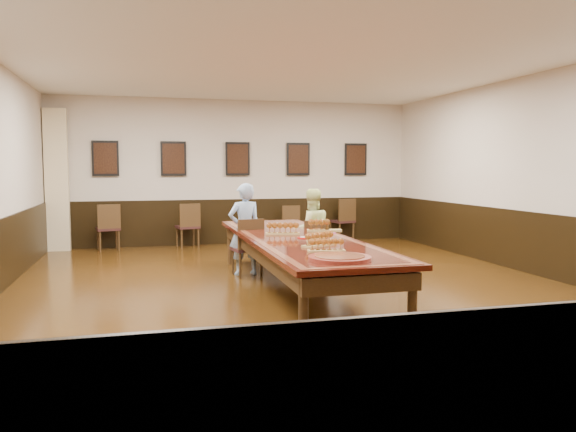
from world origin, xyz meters
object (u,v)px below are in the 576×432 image
object	(u,v)px
chair_woman	(313,246)
carved_platter	(340,258)
spare_chair_a	(108,227)
conference_table	(297,247)
person_woman	(311,230)
spare_chair_c	(289,224)
spare_chair_d	(342,220)
person_man	(245,229)
spare_chair_b	(188,225)
chair_man	(247,247)

from	to	relation	value
chair_woman	carved_platter	size ratio (longest dim) A/B	1.11
spare_chair_a	conference_table	world-z (taller)	spare_chair_a
person_woman	spare_chair_c	bearing A→B (deg)	-98.51
person_woman	conference_table	xyz separation A→B (m)	(-0.61, -1.31, -0.07)
spare_chair_d	spare_chair_a	bearing A→B (deg)	-11.55
person_man	person_woman	size ratio (longest dim) A/B	1.07
spare_chair_a	conference_table	distance (m)	5.39
carved_platter	person_man	bearing A→B (deg)	97.04
spare_chair_b	spare_chair_a	bearing A→B (deg)	-11.37
spare_chair_d	carved_platter	xyz separation A→B (m)	(-2.53, -6.82, 0.28)
spare_chair_c	person_man	distance (m)	3.76
chair_woman	person_woman	world-z (taller)	person_woman
spare_chair_c	carved_platter	distance (m)	6.80
spare_chair_b	conference_table	size ratio (longest dim) A/B	0.19
spare_chair_b	carved_platter	size ratio (longest dim) A/B	1.21
person_man	person_woman	distance (m)	1.11
spare_chair_b	spare_chair_c	bearing A→B (deg)	169.92
chair_woman	spare_chair_b	world-z (taller)	spare_chair_b
chair_man	spare_chair_c	distance (m)	3.83
chair_man	conference_table	bearing A→B (deg)	102.29
chair_woman	spare_chair_a	xyz separation A→B (m)	(-3.38, 3.41, 0.04)
chair_woman	spare_chair_a	distance (m)	4.80
person_man	carved_platter	bearing A→B (deg)	87.37
person_man	carved_platter	xyz separation A→B (m)	(0.41, -3.31, 0.04)
spare_chair_a	spare_chair_d	world-z (taller)	spare_chair_d
chair_woman	carved_platter	world-z (taller)	chair_woman
chair_man	person_man	bearing A→B (deg)	-90.00
chair_man	person_woman	bearing A→B (deg)	175.42
chair_woman	spare_chair_d	size ratio (longest dim) A/B	0.88
chair_man	spare_chair_a	distance (m)	4.11
spare_chair_c	person_woman	bearing A→B (deg)	81.63
spare_chair_b	conference_table	bearing A→B (deg)	92.38
spare_chair_c	spare_chair_d	bearing A→B (deg)	-174.03
chair_woman	carved_platter	xyz separation A→B (m)	(-0.70, -3.22, 0.34)
spare_chair_c	carved_platter	world-z (taller)	spare_chair_c
chair_woman	conference_table	world-z (taller)	chair_woman
spare_chair_c	person_man	bearing A→B (deg)	64.57
spare_chair_a	spare_chair_c	bearing A→B (deg)	170.72
spare_chair_b	carved_platter	bearing A→B (deg)	87.48
chair_man	person_man	size ratio (longest dim) A/B	0.63
person_man	spare_chair_d	bearing A→B (deg)	-139.52
person_man	person_woman	xyz separation A→B (m)	(1.11, 0.00, -0.05)
spare_chair_c	conference_table	size ratio (longest dim) A/B	0.17
spare_chair_d	carved_platter	bearing A→B (deg)	55.97
spare_chair_a	spare_chair_c	world-z (taller)	spare_chair_a
chair_man	spare_chair_c	xyz separation A→B (m)	(1.60, 3.48, -0.03)
spare_chair_d	spare_chair_b	bearing A→B (deg)	-10.64
spare_chair_c	carved_platter	size ratio (longest dim) A/B	1.10
spare_chair_a	chair_woman	bearing A→B (deg)	124.52
chair_man	chair_woman	xyz separation A→B (m)	(1.09, 0.00, -0.02)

